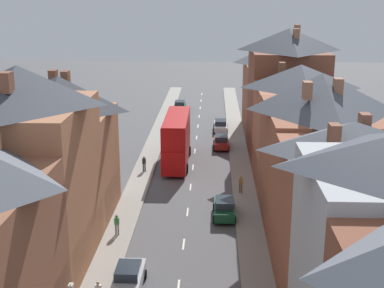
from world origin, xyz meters
The scene contains 13 objects.
pavement_left centered at (-5.10, 38.00, 0.07)m, with size 2.20×104.00×0.14m, color gray.
pavement_right centered at (5.10, 38.00, 0.07)m, with size 2.20×104.00×0.14m, color gray.
centre_line_dashes centered at (0.00, 36.00, 0.01)m, with size 0.14×97.80×0.01m.
terrace_row_right centered at (10.19, 26.05, 6.08)m, with size 8.00×75.66×14.56m.
double_decker_bus_lead centered at (-1.81, 43.19, 2.82)m, with size 2.74×10.80×5.30m.
car_near_blue centered at (3.10, 29.06, 0.84)m, with size 1.90×4.09×1.66m.
car_parked_left_a centered at (-3.10, 17.67, 0.84)m, with size 1.90×4.01×1.67m.
car_parked_right_a centered at (-3.10, 69.34, 0.84)m, with size 1.90×4.13×1.66m.
car_mid_black centered at (3.10, 49.30, 0.82)m, with size 1.90×4.06×1.63m.
car_parked_left_b centered at (3.10, 57.31, 0.80)m, with size 1.90×4.29×1.58m.
pedestrian_mid_right centered at (-5.17, 25.14, 1.03)m, with size 0.36×0.22×1.61m.
pedestrian_far_left centered at (4.71, 34.36, 1.03)m, with size 0.36×0.22×1.61m.
pedestrian_far_right centered at (-4.98, 40.08, 1.03)m, with size 0.36×0.22×1.61m.
Camera 1 is at (2.08, -12.08, 18.16)m, focal length 50.00 mm.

